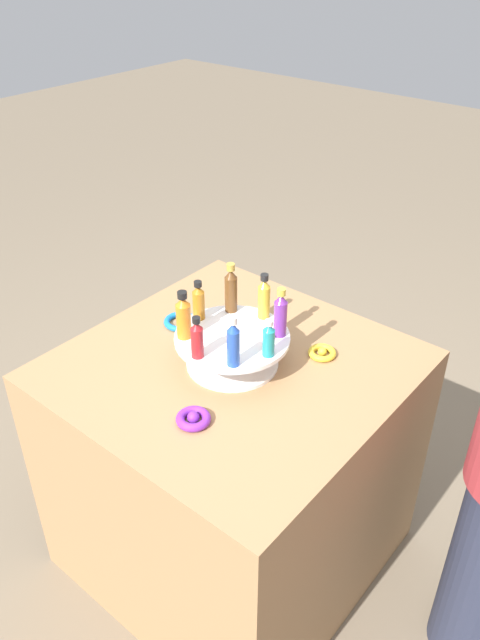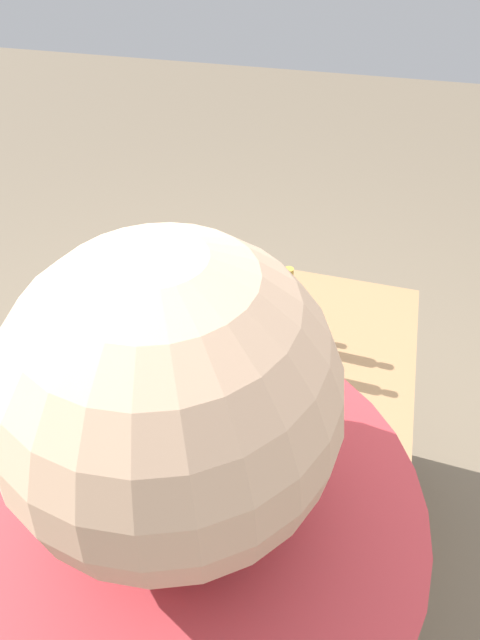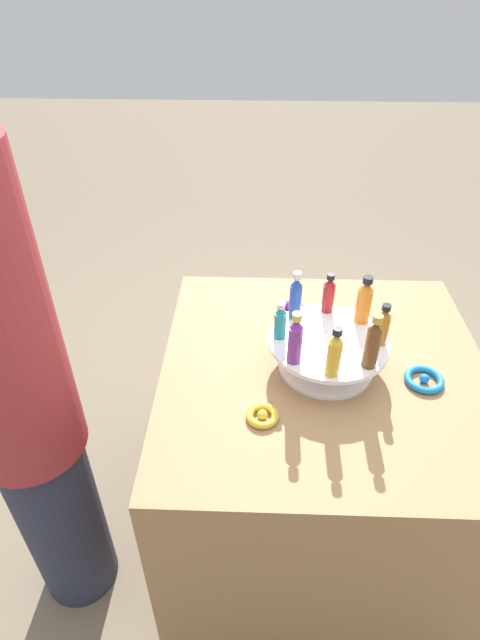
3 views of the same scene
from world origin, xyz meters
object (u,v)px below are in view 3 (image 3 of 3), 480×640
display_stand (327,351)px  person_figure (20,406)px  bottle_gold (334,353)px  bottle_brown (373,343)px  bottle_blue (296,297)px  ribbon_bow_purple (291,310)px  bottle_purple (295,340)px  bottle_amber (383,326)px  bottle_red (329,294)px  bottle_orange (364,301)px  ribbon_bow_blue (424,379)px  ribbon_bow_gold (262,416)px  bottle_teal (280,322)px

display_stand → person_figure: 0.76m
bottle_gold → bottle_brown: size_ratio=0.91×
bottle_blue → person_figure: person_figure is taller
ribbon_bow_purple → bottle_gold: bearing=11.2°
bottle_blue → bottle_purple: 0.18m
bottle_amber → bottle_brown: bearing=-25.8°
bottle_purple → bottle_red: bearing=154.2°
bottle_gold → ribbon_bow_purple: bearing=-168.8°
bottle_orange → bottle_red: bearing=-115.8°
display_stand → ribbon_bow_blue: (0.05, 0.24, -0.04)m
bottle_amber → ribbon_bow_purple: bearing=-140.2°
bottle_blue → ribbon_bow_gold: 0.32m
display_stand → bottle_amber: bearing=86.7°
display_stand → bottle_red: bottle_red is taller
bottle_gold → bottle_brown: bearing=109.2°
bottle_brown → ribbon_bow_purple: bottle_brown is taller
bottle_orange → bottle_gold: bearing=-25.8°
bottle_teal → ribbon_bow_blue: 0.39m
bottle_purple → bottle_red: size_ratio=1.21×
bottle_purple → bottle_amber: size_ratio=1.22×
bottle_blue → ribbon_bow_gold: size_ratio=1.78×
bottle_blue → bottle_gold: 0.23m
bottle_orange → ribbon_bow_gold: bottle_orange is taller
bottle_purple → ribbon_bow_purple: size_ratio=1.65×
bottle_amber → ribbon_bow_blue: bottle_amber is taller
bottle_teal → ribbon_bow_purple: bottle_teal is taller
bottle_orange → ribbon_bow_purple: (-0.15, -0.17, -0.14)m
display_stand → bottle_orange: 0.16m
ribbon_bow_blue → bottle_orange: bearing=-131.4°
bottle_red → ribbon_bow_purple: (-0.11, -0.09, -0.13)m
bottle_gold → ribbon_bow_blue: (-0.07, 0.25, -0.14)m
bottle_purple → bottle_gold: size_ratio=1.05×
bottle_blue → bottle_red: size_ratio=1.19×
bottle_blue → bottle_gold: (0.22, 0.08, -0.00)m
bottle_teal → ribbon_bow_gold: 0.24m
bottle_gold → ribbon_bow_blue: size_ratio=1.34×
bottle_orange → ribbon_bow_blue: bottle_orange is taller
bottle_red → ribbon_bow_gold: 0.38m
bottle_brown → bottle_orange: 0.18m
bottle_brown → display_stand: bearing=-138.3°
bottle_blue → ribbon_bow_blue: bottle_blue is taller
bottle_brown → ribbon_bow_purple: 0.39m
bottle_purple → ribbon_bow_gold: bottle_purple is taller
bottle_gold → ribbon_bow_blue: 0.30m
bottle_gold → bottle_orange: bearing=154.2°
bottle_amber → bottle_blue: bearing=-115.8°
bottle_blue → person_figure: 0.72m
display_stand → bottle_orange: (-0.08, 0.09, 0.10)m
bottle_purple → ribbon_bow_purple: (-0.32, 0.01, -0.14)m
bottle_amber → ribbon_bow_gold: (0.18, -0.29, -0.13)m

